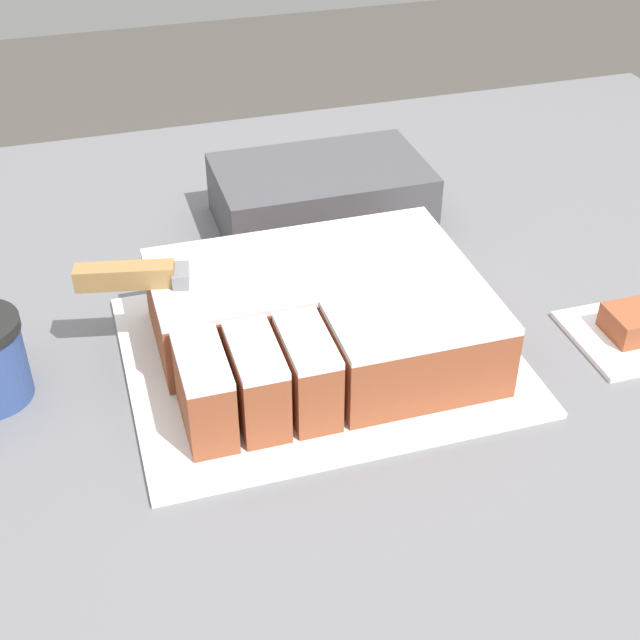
{
  "coord_description": "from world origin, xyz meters",
  "views": [
    {
      "loc": [
        -0.28,
        -0.77,
        1.48
      ],
      "look_at": [
        -0.07,
        -0.07,
        0.96
      ],
      "focal_mm": 50.0,
      "sensor_mm": 36.0,
      "label": 1
    }
  ],
  "objects": [
    {
      "name": "knife",
      "position": [
        -0.2,
        -0.03,
        1.01
      ],
      "size": [
        0.32,
        0.09,
        0.02
      ],
      "rotation": [
        0.0,
        0.0,
        -0.2
      ],
      "color": "silver",
      "rests_on": "cake"
    },
    {
      "name": "paper_napkin",
      "position": [
        0.26,
        -0.14,
        0.92
      ],
      "size": [
        0.12,
        0.12,
        0.01
      ],
      "color": "white",
      "rests_on": "countertop"
    },
    {
      "name": "storage_box",
      "position": [
        0.02,
        0.2,
        0.95
      ],
      "size": [
        0.26,
        0.16,
        0.08
      ],
      "color": "#47474C",
      "rests_on": "countertop"
    },
    {
      "name": "cake_board",
      "position": [
        -0.07,
        -0.07,
        0.92
      ],
      "size": [
        0.39,
        0.32,
        0.01
      ],
      "color": "white",
      "rests_on": "countertop"
    },
    {
      "name": "cake",
      "position": [
        -0.06,
        -0.07,
        0.96
      ],
      "size": [
        0.32,
        0.24,
        0.08
      ],
      "color": "#994C2D",
      "rests_on": "cake_board"
    },
    {
      "name": "countertop",
      "position": [
        0.0,
        0.0,
        0.46
      ],
      "size": [
        1.4,
        1.1,
        0.91
      ],
      "color": "slate",
      "rests_on": "ground_plane"
    },
    {
      "name": "brownie",
      "position": [
        0.26,
        -0.14,
        0.93
      ],
      "size": [
        0.05,
        0.05,
        0.03
      ],
      "color": "#994C2D",
      "rests_on": "paper_napkin"
    }
  ]
}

